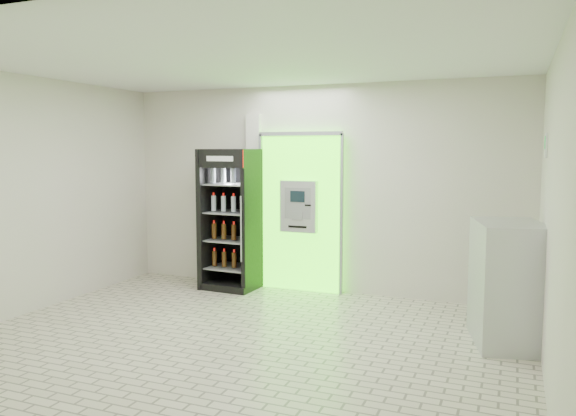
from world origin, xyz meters
The scene contains 7 objects.
ground centered at (0.00, 0.00, 0.00)m, with size 6.00×6.00×0.00m, color beige.
room_shell centered at (0.00, 0.00, 1.84)m, with size 6.00×6.00×6.00m.
atm_assembly centered at (-0.20, 2.41, 1.17)m, with size 1.30×0.24×2.33m.
pillar centered at (-0.98, 2.45, 1.30)m, with size 0.22×0.11×2.60m.
beverage_cooler centered at (-1.20, 2.15, 1.00)m, with size 0.81×0.76×2.08m.
steel_cabinet centered at (2.66, 1.07, 0.66)m, with size 0.87×1.11×1.31m.
exit_sign centered at (2.99, 1.40, 2.12)m, with size 0.02×0.22×0.26m.
Camera 1 is at (2.69, -5.25, 2.08)m, focal length 35.00 mm.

